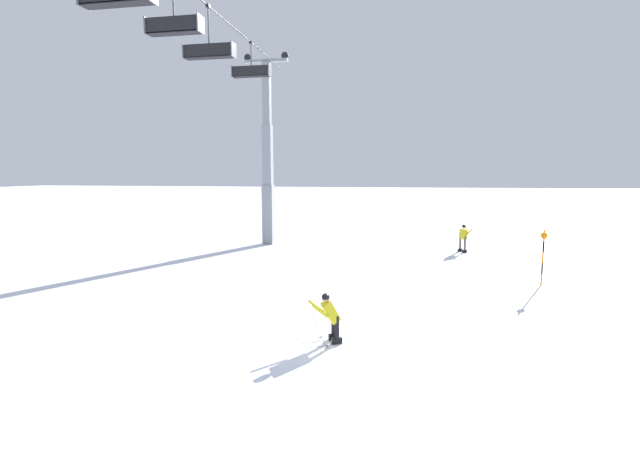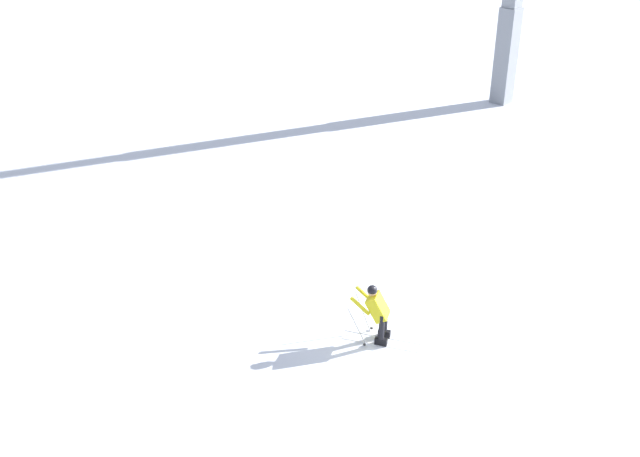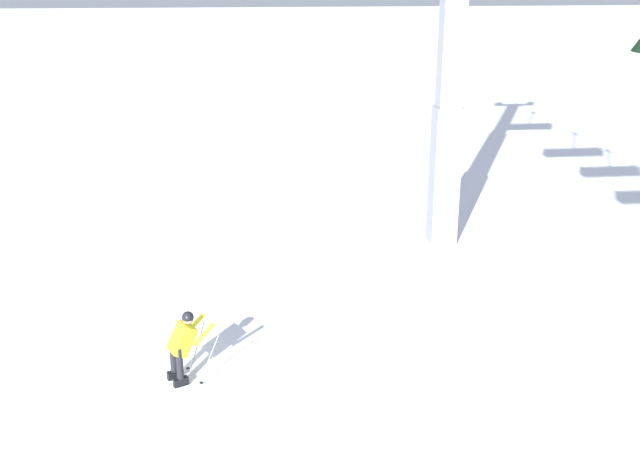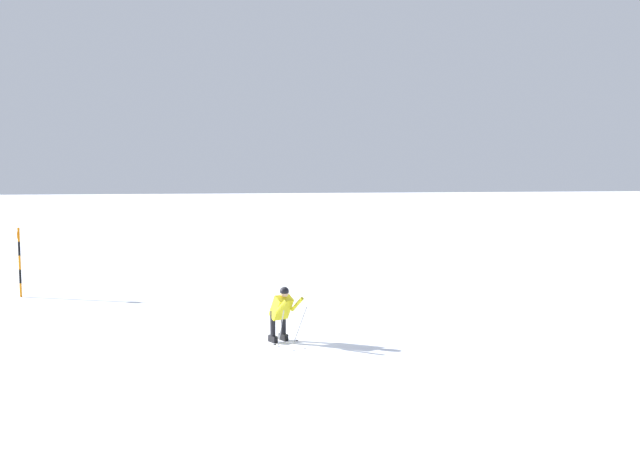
% 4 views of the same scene
% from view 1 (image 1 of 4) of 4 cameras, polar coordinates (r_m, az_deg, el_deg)
% --- Properties ---
extents(ground_plane, '(260.00, 260.00, 0.00)m').
position_cam_1_polar(ground_plane, '(13.21, 5.98, -13.44)').
color(ground_plane, white).
extents(skier_carving_main, '(1.21, 1.79, 1.52)m').
position_cam_1_polar(skier_carving_main, '(12.27, 1.33, -11.11)').
color(skier_carving_main, white).
rests_on(skier_carving_main, ground_plane).
extents(lift_tower_far, '(0.69, 2.87, 12.11)m').
position_cam_1_polar(lift_tower_far, '(28.89, -6.79, 8.07)').
color(lift_tower_far, gray).
rests_on(lift_tower_far, ground_plane).
extents(chairlift_seat_middle, '(0.61, 2.19, 2.17)m').
position_cam_1_polar(chairlift_seat_middle, '(19.00, -18.49, 23.73)').
color(chairlift_seat_middle, black).
extents(chairlift_seat_fourth, '(0.61, 2.34, 2.30)m').
position_cam_1_polar(chairlift_seat_fourth, '(21.61, -14.25, 21.44)').
color(chairlift_seat_fourth, black).
extents(chairlift_seat_farthest, '(0.61, 2.23, 1.96)m').
position_cam_1_polar(chairlift_seat_farthest, '(26.74, -8.94, 19.47)').
color(chairlift_seat_farthest, black).
extents(trail_marker_pole, '(0.07, 0.28, 2.35)m').
position_cam_1_polar(trail_marker_pole, '(20.37, 26.93, -3.16)').
color(trail_marker_pole, orange).
rests_on(trail_marker_pole, ground_plane).
extents(skier_distant_uphill, '(1.32, 1.59, 1.67)m').
position_cam_1_polar(skier_distant_uphill, '(27.19, 18.09, -0.96)').
color(skier_distant_uphill, white).
rests_on(skier_distant_uphill, ground_plane).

